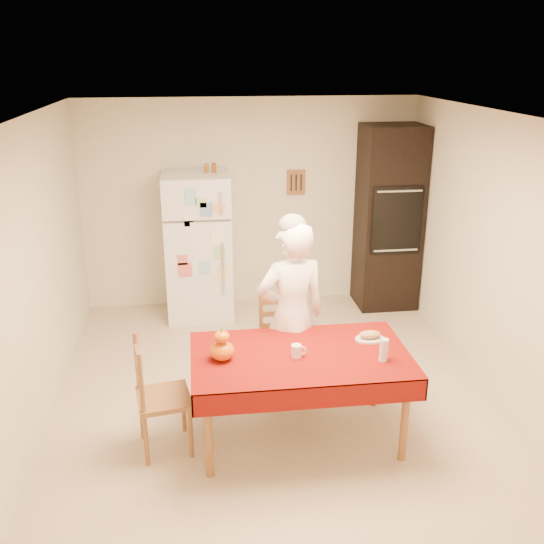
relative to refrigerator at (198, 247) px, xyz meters
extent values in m
plane|color=tan|center=(0.65, -1.88, -0.85)|extent=(4.50, 4.50, 0.00)
cube|color=beige|center=(0.65, 0.37, 0.40)|extent=(4.00, 0.02, 2.50)
cube|color=beige|center=(0.65, -4.13, 0.40)|extent=(4.00, 0.02, 2.50)
cube|color=beige|center=(-1.35, -1.88, 0.40)|extent=(0.02, 4.50, 2.50)
cube|color=beige|center=(2.65, -1.88, 0.40)|extent=(0.02, 4.50, 2.50)
cube|color=white|center=(0.65, -1.88, 1.65)|extent=(4.00, 4.50, 0.02)
cube|color=brown|center=(1.20, 0.36, 0.65)|extent=(0.22, 0.02, 0.30)
cube|color=white|center=(0.00, 0.00, 0.00)|extent=(0.75, 0.70, 1.70)
cube|color=silver|center=(0.26, -0.37, 0.60)|extent=(0.03, 0.03, 0.25)
cube|color=silver|center=(0.26, -0.37, -0.15)|extent=(0.03, 0.03, 0.60)
cube|color=black|center=(2.28, 0.05, 0.25)|extent=(0.70, 0.60, 2.20)
cube|color=black|center=(2.28, -0.26, 0.30)|extent=(0.59, 0.02, 0.80)
cylinder|color=brown|center=(0.01, -3.00, -0.50)|extent=(0.06, 0.06, 0.71)
cylinder|color=brown|center=(0.01, -2.22, -0.50)|extent=(0.06, 0.06, 0.71)
cylinder|color=brown|center=(1.49, -3.00, -0.50)|extent=(0.06, 0.06, 0.71)
cylinder|color=brown|center=(1.49, -2.22, -0.50)|extent=(0.06, 0.06, 0.71)
cube|color=brown|center=(0.75, -2.61, -0.12)|extent=(1.60, 0.90, 0.04)
cube|color=#5F0A05|center=(0.75, -2.61, -0.09)|extent=(1.70, 1.00, 0.01)
cylinder|color=brown|center=(0.53, -2.06, -0.64)|extent=(0.04, 0.04, 0.43)
cylinder|color=brown|center=(0.54, -1.72, -0.64)|extent=(0.04, 0.04, 0.43)
cylinder|color=brown|center=(0.89, -2.06, -0.64)|extent=(0.04, 0.04, 0.43)
cylinder|color=brown|center=(0.90, -1.72, -0.64)|extent=(0.04, 0.04, 0.43)
cube|color=brown|center=(0.71, -1.89, -0.40)|extent=(0.43, 0.41, 0.04)
cube|color=brown|center=(0.72, -1.72, -0.15)|extent=(0.36, 0.04, 0.50)
cylinder|color=brown|center=(-0.13, -2.75, -0.64)|extent=(0.04, 0.04, 0.43)
cylinder|color=brown|center=(-0.46, -2.81, -0.64)|extent=(0.04, 0.04, 0.43)
cylinder|color=brown|center=(-0.19, -2.40, -0.64)|extent=(0.04, 0.04, 0.43)
cylinder|color=brown|center=(-0.52, -2.45, -0.64)|extent=(0.04, 0.04, 0.43)
cube|color=brown|center=(-0.32, -2.60, -0.40)|extent=(0.46, 0.48, 0.04)
cube|color=brown|center=(-0.49, -2.63, -0.15)|extent=(0.09, 0.36, 0.50)
imported|color=white|center=(0.76, -2.08, -0.01)|extent=(0.68, 0.51, 1.69)
cylinder|color=silver|center=(0.71, -2.65, -0.04)|extent=(0.08, 0.08, 0.10)
ellipsoid|color=#CF5204|center=(0.14, -2.61, -0.02)|extent=(0.19, 0.19, 0.14)
ellipsoid|color=red|center=(0.14, -2.61, 0.10)|extent=(0.12, 0.12, 0.09)
cylinder|color=silver|center=(1.35, -2.79, 0.00)|extent=(0.07, 0.07, 0.18)
cylinder|color=silver|center=(1.35, -2.44, -0.08)|extent=(0.24, 0.24, 0.02)
ellipsoid|color=tan|center=(1.35, -2.44, -0.04)|extent=(0.18, 0.10, 0.06)
cylinder|color=#8D5619|center=(0.13, 0.05, 0.90)|extent=(0.05, 0.05, 0.10)
cylinder|color=brown|center=(0.21, 0.05, 0.90)|extent=(0.05, 0.05, 0.10)
cylinder|color=brown|center=(0.21, 0.05, 0.90)|extent=(0.05, 0.05, 0.10)
camera|label=1|loc=(-0.02, -6.75, 2.12)|focal=40.00mm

